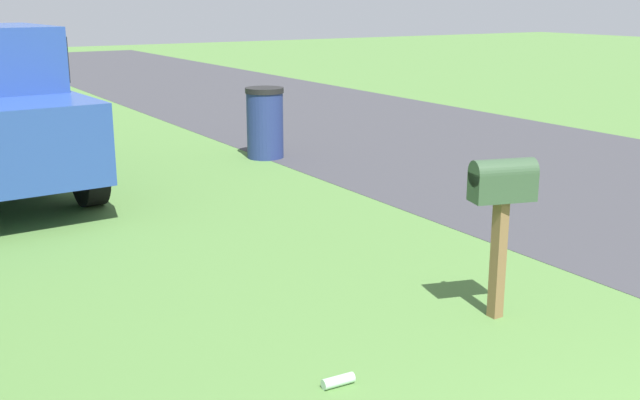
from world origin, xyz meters
TOP-DOWN VIEW (x-y plane):
  - road_asphalt at (6.00, -4.99)m, footprint 60.00×6.40m
  - mailbox at (3.65, -0.50)m, footprint 0.33×0.52m
  - trash_bin at (10.08, -1.84)m, footprint 0.59×0.59m
  - litter_bottle_midfield_a at (3.35, 1.15)m, footprint 0.08×0.22m

SIDE VIEW (x-z plane):
  - road_asphalt at x=6.00m, z-range 0.00..0.01m
  - litter_bottle_midfield_a at x=3.35m, z-range 0.00..0.07m
  - trash_bin at x=10.08m, z-range 0.00..1.09m
  - mailbox at x=3.65m, z-range 0.37..1.63m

